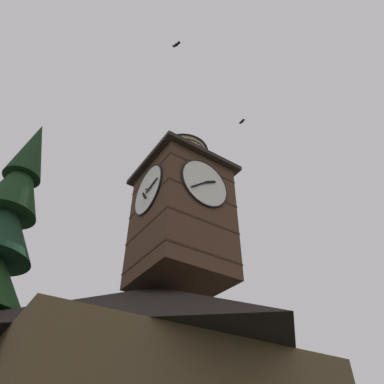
{
  "coord_description": "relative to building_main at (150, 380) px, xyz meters",
  "views": [
    {
      "loc": [
        6.03,
        12.6,
        1.51
      ],
      "look_at": [
        -2.64,
        -0.04,
        13.55
      ],
      "focal_mm": 32.19,
      "sensor_mm": 36.0,
      "label": 1
    }
  ],
  "objects": [
    {
      "name": "flying_bird_high",
      "position": [
        1.64,
        3.54,
        18.49
      ],
      "size": [
        0.35,
        0.59,
        0.14
      ],
      "color": "black"
    },
    {
      "name": "flying_bird_low",
      "position": [
        -4.38,
        2.64,
        15.9
      ],
      "size": [
        0.23,
        0.47,
        0.13
      ],
      "color": "black"
    },
    {
      "name": "building_main",
      "position": [
        0.0,
        0.0,
        0.0
      ],
      "size": [
        12.36,
        10.82,
        7.92
      ],
      "color": "brown",
      "rests_on": "ground_plane"
    },
    {
      "name": "moon",
      "position": [
        -11.17,
        -35.26,
        10.12
      ],
      "size": [
        2.29,
        2.29,
        2.29
      ],
      "color": "silver"
    },
    {
      "name": "clock_tower",
      "position": [
        -0.82,
        0.76,
        8.14
      ],
      "size": [
        4.87,
        4.87,
        9.78
      ],
      "color": "#4C3323",
      "rests_on": "building_main"
    },
    {
      "name": "pine_tree_behind",
      "position": [
        -1.89,
        -3.83,
        3.27
      ],
      "size": [
        6.96,
        6.96,
        19.04
      ],
      "color": "#473323",
      "rests_on": "ground_plane"
    }
  ]
}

